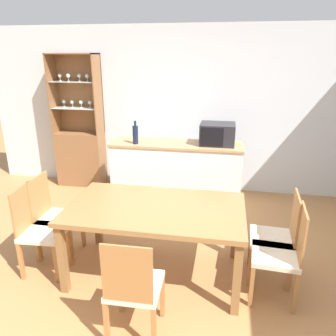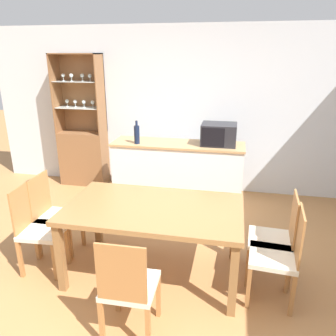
{
  "view_description": "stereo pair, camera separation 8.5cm",
  "coord_description": "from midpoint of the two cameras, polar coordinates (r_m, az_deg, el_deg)",
  "views": [
    {
      "loc": [
        0.53,
        -2.5,
        2.13
      ],
      "look_at": [
        -0.13,
        1.1,
        0.85
      ],
      "focal_mm": 35.0,
      "sensor_mm": 36.0,
      "label": 1
    },
    {
      "loc": [
        0.61,
        -2.48,
        2.13
      ],
      "look_at": [
        -0.13,
        1.1,
        0.85
      ],
      "focal_mm": 35.0,
      "sensor_mm": 36.0,
      "label": 2
    }
  ],
  "objects": [
    {
      "name": "wall_back",
      "position": [
        5.22,
        3.94,
        9.86
      ],
      "size": [
        6.8,
        0.06,
        2.55
      ],
      "color": "silver",
      "rests_on": "ground_plane"
    },
    {
      "name": "display_cabinet",
      "position": [
        5.7,
        -15.36,
        3.29
      ],
      "size": [
        0.77,
        0.34,
        2.14
      ],
      "color": "brown",
      "rests_on": "ground_plane"
    },
    {
      "name": "microwave",
      "position": [
        4.6,
        8.06,
        5.9
      ],
      "size": [
        0.48,
        0.4,
        0.29
      ],
      "color": "#232328",
      "rests_on": "kitchen_counter"
    },
    {
      "name": "dining_chair_side_left_near",
      "position": [
        3.59,
        -22.11,
        -10.02
      ],
      "size": [
        0.43,
        0.43,
        0.91
      ],
      "rotation": [
        0.0,
        0.0,
        -1.5
      ],
      "color": "beige",
      "rests_on": "ground_plane"
    },
    {
      "name": "dining_chair_side_left_far",
      "position": [
        3.81,
        -19.81,
        -7.98
      ],
      "size": [
        0.4,
        0.4,
        0.91
      ],
      "rotation": [
        0.0,
        0.0,
        -1.57
      ],
      "color": "beige",
      "rests_on": "ground_plane"
    },
    {
      "name": "dining_chair_side_right_far",
      "position": [
        3.38,
        17.67,
        -11.38
      ],
      "size": [
        0.43,
        0.43,
        0.91
      ],
      "rotation": [
        0.0,
        0.0,
        1.51
      ],
      "color": "beige",
      "rests_on": "ground_plane"
    },
    {
      "name": "ground_plane",
      "position": [
        3.33,
        -2.13,
        -20.49
      ],
      "size": [
        18.0,
        18.0,
        0.0
      ],
      "primitive_type": "plane",
      "color": "#B27A47"
    },
    {
      "name": "dining_chair_head_near",
      "position": [
        2.65,
        -7.03,
        -19.98
      ],
      "size": [
        0.41,
        0.41,
        0.91
      ],
      "rotation": [
        0.0,
        0.0,
        0.02
      ],
      "color": "beige",
      "rests_on": "ground_plane"
    },
    {
      "name": "wine_bottle",
      "position": [
        4.6,
        -6.23,
        5.84
      ],
      "size": [
        0.08,
        0.08,
        0.33
      ],
      "color": "#141E38",
      "rests_on": "kitchen_counter"
    },
    {
      "name": "dining_chair_side_right_near",
      "position": [
        3.13,
        18.28,
        -14.07
      ],
      "size": [
        0.43,
        0.43,
        0.91
      ],
      "rotation": [
        0.0,
        0.0,
        1.5
      ],
      "color": "beige",
      "rests_on": "ground_plane"
    },
    {
      "name": "dining_table",
      "position": [
        3.19,
        -2.95,
        -8.02
      ],
      "size": [
        1.69,
        0.97,
        0.75
      ],
      "color": "olive",
      "rests_on": "ground_plane"
    },
    {
      "name": "kitchen_counter",
      "position": [
        4.79,
        0.92,
        -0.99
      ],
      "size": [
        1.87,
        0.54,
        0.93
      ],
      "color": "white",
      "rests_on": "ground_plane"
    }
  ]
}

